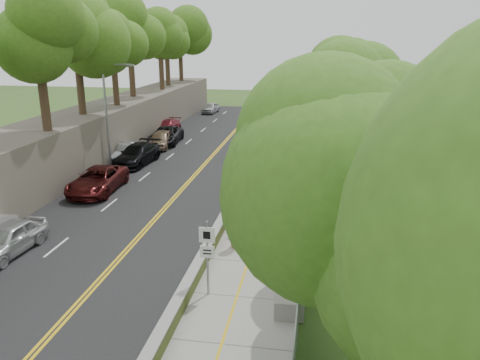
# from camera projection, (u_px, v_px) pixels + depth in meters

# --- Properties ---
(ground) EXTENTS (140.00, 140.00, 0.00)m
(ground) POSITION_uv_depth(u_px,v_px,m) (201.00, 259.00, 21.54)
(ground) COLOR #33511E
(ground) RESTS_ON ground
(road) EXTENTS (11.20, 66.00, 0.04)m
(road) POSITION_uv_depth(u_px,v_px,m) (180.00, 167.00, 36.51)
(road) COLOR black
(road) RESTS_ON ground
(sidewalk) EXTENTS (4.20, 66.00, 0.05)m
(sidewalk) POSITION_uv_depth(u_px,v_px,m) (282.00, 172.00, 35.27)
(sidewalk) COLOR gray
(sidewalk) RESTS_ON ground
(jersey_barrier) EXTENTS (0.42, 66.00, 0.60)m
(jersey_barrier) POSITION_uv_depth(u_px,v_px,m) (252.00, 167.00, 35.55)
(jersey_barrier) COLOR #9EBF33
(jersey_barrier) RESTS_ON ground
(rock_embankment) EXTENTS (5.00, 66.00, 4.00)m
(rock_embankment) POSITION_uv_depth(u_px,v_px,m) (81.00, 139.00, 37.19)
(rock_embankment) COLOR #595147
(rock_embankment) RESTS_ON ground
(chainlink_fence) EXTENTS (0.04, 66.00, 2.00)m
(chainlink_fence) POSITION_uv_depth(u_px,v_px,m) (311.00, 160.00, 34.65)
(chainlink_fence) COLOR slate
(chainlink_fence) RESTS_ON ground
(trees_embankment) EXTENTS (6.40, 66.00, 13.00)m
(trees_embankment) POSITION_uv_depth(u_px,v_px,m) (76.00, 26.00, 34.60)
(trees_embankment) COLOR #48791F
(trees_embankment) RESTS_ON rock_embankment
(trees_fenceside) EXTENTS (7.00, 66.00, 14.00)m
(trees_fenceside) POSITION_uv_depth(u_px,v_px,m) (348.00, 78.00, 32.52)
(trees_fenceside) COLOR #4C8226
(trees_fenceside) RESTS_ON ground
(streetlight) EXTENTS (2.52, 0.22, 8.00)m
(streetlight) POSITION_uv_depth(u_px,v_px,m) (109.00, 108.00, 35.00)
(streetlight) COLOR gray
(streetlight) RESTS_ON ground
(signpost) EXTENTS (0.62, 0.09, 3.10)m
(signpost) POSITION_uv_depth(u_px,v_px,m) (207.00, 250.00, 17.95)
(signpost) COLOR gray
(signpost) RESTS_ON sidewalk
(construction_barrel) EXTENTS (0.53, 0.53, 0.87)m
(construction_barrel) POSITION_uv_depth(u_px,v_px,m) (307.00, 153.00, 39.10)
(construction_barrel) COLOR #D54000
(construction_barrel) RESTS_ON sidewalk
(concrete_block) EXTENTS (1.12, 0.86, 0.72)m
(concrete_block) POSITION_uv_depth(u_px,v_px,m) (289.00, 307.00, 16.97)
(concrete_block) COLOR gray
(concrete_block) RESTS_ON sidewalk
(car_0) EXTENTS (2.05, 4.43, 1.47)m
(car_0) POSITION_uv_depth(u_px,v_px,m) (8.00, 239.00, 21.82)
(car_0) COLOR silver
(car_0) RESTS_ON road
(car_2) EXTENTS (2.85, 5.73, 1.56)m
(car_2) POSITION_uv_depth(u_px,v_px,m) (97.00, 180.00, 30.52)
(car_2) COLOR #4F1415
(car_2) RESTS_ON road
(car_3) EXTENTS (2.68, 5.62, 1.58)m
(car_3) POSITION_uv_depth(u_px,v_px,m) (137.00, 154.00, 37.12)
(car_3) COLOR black
(car_3) RESTS_ON road
(car_4) EXTENTS (2.13, 4.64, 1.54)m
(car_4) POSITION_uv_depth(u_px,v_px,m) (161.00, 139.00, 42.68)
(car_4) COLOR #A1826C
(car_4) RESTS_ON road
(car_5) EXTENTS (1.84, 4.48, 1.44)m
(car_5) POSITION_uv_depth(u_px,v_px,m) (128.00, 152.00, 38.14)
(car_5) COLOR #A1A5A8
(car_5) RESTS_ON road
(car_6) EXTENTS (3.03, 5.77, 1.55)m
(car_6) POSITION_uv_depth(u_px,v_px,m) (166.00, 135.00, 44.34)
(car_6) COLOR black
(car_6) RESTS_ON road
(car_7) EXTENTS (2.22, 4.70, 1.32)m
(car_7) POSITION_uv_depth(u_px,v_px,m) (167.00, 126.00, 49.27)
(car_7) COLOR maroon
(car_7) RESTS_ON road
(car_8) EXTENTS (1.98, 4.09, 1.35)m
(car_8) POSITION_uv_depth(u_px,v_px,m) (211.00, 108.00, 61.94)
(car_8) COLOR #BBBCBF
(car_8) RESTS_ON road
(painter_0) EXTENTS (0.85, 1.08, 1.93)m
(painter_0) POSITION_uv_depth(u_px,v_px,m) (237.00, 228.00, 22.43)
(painter_0) COLOR orange
(painter_0) RESTS_ON sidewalk
(painter_1) EXTENTS (0.69, 0.82, 1.92)m
(painter_1) POSITION_uv_depth(u_px,v_px,m) (247.00, 183.00, 29.35)
(painter_1) COLOR white
(painter_1) RESTS_ON sidewalk
(painter_2) EXTENTS (0.90, 1.05, 1.87)m
(painter_2) POSITION_uv_depth(u_px,v_px,m) (244.00, 215.00, 24.20)
(painter_2) COLOR black
(painter_2) RESTS_ON sidewalk
(painter_3) EXTENTS (1.09, 1.34, 1.81)m
(painter_3) POSITION_uv_depth(u_px,v_px,m) (247.00, 181.00, 29.80)
(painter_3) COLOR brown
(painter_3) RESTS_ON sidewalk
(person_far) EXTENTS (0.98, 0.57, 1.57)m
(person_far) POSITION_uv_depth(u_px,v_px,m) (308.00, 136.00, 43.86)
(person_far) COLOR black
(person_far) RESTS_ON sidewalk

